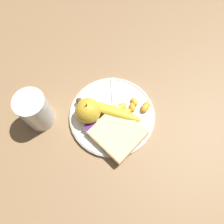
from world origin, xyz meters
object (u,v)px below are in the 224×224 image
at_px(banana, 108,110).
at_px(plate, 112,115).
at_px(bread_slice, 117,133).
at_px(apple, 88,111).
at_px(fork, 115,114).
at_px(juice_glass, 36,111).
at_px(jam_packet, 92,128).

bearing_deg(banana, plate, -4.06).
bearing_deg(bread_slice, plate, 135.00).
bearing_deg(apple, bread_slice, -4.04).
relative_size(plate, fork, 1.36).
height_order(plate, apple, apple).
xyz_separation_m(juice_glass, fork, (0.17, 0.11, -0.04)).
height_order(apple, jam_packet, apple).
bearing_deg(plate, jam_packet, -110.24).
distance_m(plate, banana, 0.02).
bearing_deg(jam_packet, juice_glass, -162.96).
bearing_deg(bread_slice, fork, 127.69).
distance_m(banana, bread_slice, 0.07).
height_order(apple, bread_slice, apple).
relative_size(plate, bread_slice, 1.66).
xyz_separation_m(apple, bread_slice, (0.09, -0.01, -0.02)).
bearing_deg(fork, banana, -113.51).
bearing_deg(plate, juice_glass, -147.16).
height_order(plate, banana, banana).
bearing_deg(juice_glass, banana, 35.48).
bearing_deg(banana, fork, 10.10).
bearing_deg(fork, jam_packet, -56.88).
height_order(apple, banana, apple).
distance_m(plate, juice_glass, 0.20).
bearing_deg(jam_packet, banana, 81.94).
bearing_deg(apple, juice_glass, -147.42).
bearing_deg(juice_glass, bread_slice, 17.57).
bearing_deg(banana, apple, -137.09).
height_order(apple, fork, apple).
relative_size(banana, fork, 1.08).
height_order(bread_slice, fork, bread_slice).
bearing_deg(jam_packet, plate, 69.76).
relative_size(plate, apple, 3.06).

